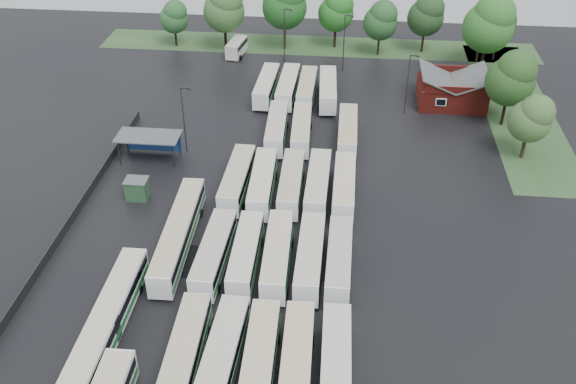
# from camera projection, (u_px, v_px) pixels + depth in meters

# --- Properties ---
(ground) EXTENTS (160.00, 160.00, 0.00)m
(ground) POSITION_uv_depth(u_px,v_px,m) (257.00, 276.00, 65.54)
(ground) COLOR black
(ground) RESTS_ON ground
(brick_building) EXTENTS (10.07, 8.60, 5.39)m
(brick_building) POSITION_uv_depth(u_px,v_px,m) (452.00, 92.00, 97.81)
(brick_building) COLOR maroon
(brick_building) RESTS_ON ground
(wash_shed) EXTENTS (8.20, 4.20, 3.58)m
(wash_shed) POSITION_uv_depth(u_px,v_px,m) (149.00, 138.00, 83.52)
(wash_shed) COLOR #2D2D30
(wash_shed) RESTS_ON ground
(utility_hut) EXTENTS (2.70, 2.20, 2.62)m
(utility_hut) POSITION_uv_depth(u_px,v_px,m) (137.00, 189.00, 76.57)
(utility_hut) COLOR #24482A
(utility_hut) RESTS_ON ground
(grass_strip_north) EXTENTS (80.00, 10.00, 0.01)m
(grass_strip_north) POSITION_uv_depth(u_px,v_px,m) (317.00, 46.00, 118.91)
(grass_strip_north) COLOR #2E5027
(grass_strip_north) RESTS_ON ground
(grass_strip_east) EXTENTS (10.00, 50.00, 0.01)m
(grass_strip_east) POSITION_uv_depth(u_px,v_px,m) (516.00, 106.00, 98.04)
(grass_strip_east) COLOR #2E5027
(grass_strip_east) RESTS_ON ground
(west_fence) EXTENTS (0.10, 50.00, 1.20)m
(west_fence) POSITION_uv_depth(u_px,v_px,m) (75.00, 213.00, 73.68)
(west_fence) COLOR #2D2D30
(west_fence) RESTS_ON ground
(bus_r1c0) EXTENTS (2.79, 11.85, 3.28)m
(bus_r1c0) POSITION_uv_depth(u_px,v_px,m) (185.00, 352.00, 54.76)
(bus_r1c0) COLOR white
(bus_r1c0) RESTS_ON ground
(bus_r1c1) EXTENTS (2.97, 12.22, 3.38)m
(bus_r1c1) POSITION_uv_depth(u_px,v_px,m) (222.00, 357.00, 54.23)
(bus_r1c1) COLOR white
(bus_r1c1) RESTS_ON ground
(bus_r1c2) EXTENTS (2.86, 12.02, 3.33)m
(bus_r1c2) POSITION_uv_depth(u_px,v_px,m) (260.00, 361.00, 53.90)
(bus_r1c2) COLOR white
(bus_r1c2) RESTS_ON ground
(bus_r1c3) EXTENTS (2.83, 11.94, 3.31)m
(bus_r1c3) POSITION_uv_depth(u_px,v_px,m) (297.00, 362.00, 53.76)
(bus_r1c3) COLOR white
(bus_r1c3) RESTS_ON ground
(bus_r1c4) EXTENTS (2.78, 11.86, 3.28)m
(bus_r1c4) POSITION_uv_depth(u_px,v_px,m) (336.00, 364.00, 53.59)
(bus_r1c4) COLOR white
(bus_r1c4) RESTS_ON ground
(bus_r2c0) EXTENTS (2.82, 11.95, 3.31)m
(bus_r2c0) POSITION_uv_depth(u_px,v_px,m) (214.00, 253.00, 65.77)
(bus_r2c0) COLOR white
(bus_r2c0) RESTS_ON ground
(bus_r2c1) EXTENTS (2.64, 11.57, 3.21)m
(bus_r2c1) POSITION_uv_depth(u_px,v_px,m) (246.00, 254.00, 65.73)
(bus_r2c1) COLOR white
(bus_r2c1) RESTS_ON ground
(bus_r2c2) EXTENTS (2.94, 12.12, 3.35)m
(bus_r2c2) POSITION_uv_depth(u_px,v_px,m) (277.00, 255.00, 65.47)
(bus_r2c2) COLOR white
(bus_r2c2) RESTS_ON ground
(bus_r2c3) EXTENTS (2.54, 11.88, 3.31)m
(bus_r2c3) POSITION_uv_depth(u_px,v_px,m) (310.00, 257.00, 65.25)
(bus_r2c3) COLOR white
(bus_r2c3) RESTS_ON ground
(bus_r2c4) EXTENTS (2.50, 11.49, 3.19)m
(bus_r2c4) POSITION_uv_depth(u_px,v_px,m) (339.00, 260.00, 64.99)
(bus_r2c4) COLOR white
(bus_r2c4) RESTS_ON ground
(bus_r3c0) EXTENTS (2.78, 12.19, 3.38)m
(bus_r3c0) POSITION_uv_depth(u_px,v_px,m) (237.00, 179.00, 77.36)
(bus_r3c0) COLOR white
(bus_r3c0) RESTS_ON ground
(bus_r3c1) EXTENTS (2.96, 12.22, 3.38)m
(bus_r3c1) POSITION_uv_depth(u_px,v_px,m) (262.00, 183.00, 76.67)
(bus_r3c1) COLOR white
(bus_r3c1) RESTS_ON ground
(bus_r3c2) EXTENTS (2.73, 11.88, 3.29)m
(bus_r3c2) POSITION_uv_depth(u_px,v_px,m) (291.00, 183.00, 76.72)
(bus_r3c2) COLOR white
(bus_r3c2) RESTS_ON ground
(bus_r3c3) EXTENTS (2.65, 12.03, 3.34)m
(bus_r3c3) POSITION_uv_depth(u_px,v_px,m) (318.00, 184.00, 76.55)
(bus_r3c3) COLOR white
(bus_r3c3) RESTS_ON ground
(bus_r3c4) EXTENTS (2.53, 11.84, 3.30)m
(bus_r3c4) POSITION_uv_depth(u_px,v_px,m) (344.00, 186.00, 76.11)
(bus_r3c4) COLOR white
(bus_r3c4) RESTS_ON ground
(bus_r4c1) EXTENTS (3.00, 11.95, 3.30)m
(bus_r4c1) POSITION_uv_depth(u_px,v_px,m) (277.00, 128.00, 88.23)
(bus_r4c1) COLOR white
(bus_r4c1) RESTS_ON ground
(bus_r4c2) EXTENTS (2.95, 11.77, 3.25)m
(bus_r4c2) POSITION_uv_depth(u_px,v_px,m) (301.00, 129.00, 88.04)
(bus_r4c2) COLOR white
(bus_r4c2) RESTS_ON ground
(bus_r4c4) EXTENTS (2.60, 11.87, 3.30)m
(bus_r4c4) POSITION_uv_depth(u_px,v_px,m) (348.00, 132.00, 87.41)
(bus_r4c4) COLOR white
(bus_r4c4) RESTS_ON ground
(bus_r5c0) EXTENTS (2.85, 11.97, 3.31)m
(bus_r5c0) POSITION_uv_depth(u_px,v_px,m) (267.00, 86.00, 99.80)
(bus_r5c0) COLOR white
(bus_r5c0) RESTS_ON ground
(bus_r5c1) EXTENTS (2.78, 12.16, 3.37)m
(bus_r5c1) POSITION_uv_depth(u_px,v_px,m) (288.00, 87.00, 99.43)
(bus_r5c1) COLOR white
(bus_r5c1) RESTS_ON ground
(bus_r5c2) EXTENTS (2.54, 11.52, 3.20)m
(bus_r5c2) POSITION_uv_depth(u_px,v_px,m) (307.00, 88.00, 99.17)
(bus_r5c2) COLOR white
(bus_r5c2) RESTS_ON ground
(bus_r5c3) EXTENTS (3.18, 12.24, 3.38)m
(bus_r5c3) POSITION_uv_depth(u_px,v_px,m) (328.00, 90.00, 98.58)
(bus_r5c3) COLOR white
(bus_r5c3) RESTS_ON ground
(artic_bus_west_b) EXTENTS (2.98, 17.72, 3.28)m
(artic_bus_west_b) POSITION_uv_depth(u_px,v_px,m) (179.00, 233.00, 68.53)
(artic_bus_west_b) COLOR white
(artic_bus_west_b) RESTS_ON ground
(artic_bus_west_c) EXTENTS (2.58, 17.53, 3.25)m
(artic_bus_west_c) POSITION_uv_depth(u_px,v_px,m) (108.00, 321.00, 57.83)
(artic_bus_west_c) COLOR white
(artic_bus_west_c) RESTS_ON ground
(minibus) EXTENTS (3.13, 6.51, 2.73)m
(minibus) POSITION_uv_depth(u_px,v_px,m) (237.00, 47.00, 114.16)
(minibus) COLOR silver
(minibus) RESTS_ON ground
(tree_north_0) EXTENTS (5.23, 5.23, 8.66)m
(tree_north_0) POSITION_uv_depth(u_px,v_px,m) (174.00, 16.00, 115.71)
(tree_north_0) COLOR black
(tree_north_0) RESTS_ON ground
(tree_north_1) EXTENTS (7.32, 7.32, 12.13)m
(tree_north_1) POSITION_uv_depth(u_px,v_px,m) (225.00, 8.00, 112.74)
(tree_north_1) COLOR black
(tree_north_1) RESTS_ON ground
(tree_north_2) EXTENTS (7.96, 7.96, 13.18)m
(tree_north_2) POSITION_uv_depth(u_px,v_px,m) (285.00, 3.00, 112.91)
(tree_north_2) COLOR #372012
(tree_north_2) RESTS_ON ground
(tree_north_3) EXTENTS (6.40, 6.40, 10.60)m
(tree_north_3) POSITION_uv_depth(u_px,v_px,m) (337.00, 11.00, 114.51)
(tree_north_3) COLOR black
(tree_north_3) RESTS_ON ground
(tree_north_4) EXTENTS (6.03, 6.03, 9.99)m
(tree_north_4) POSITION_uv_depth(u_px,v_px,m) (381.00, 20.00, 111.52)
(tree_north_4) COLOR black
(tree_north_4) RESTS_ON ground
(tree_north_5) EXTENTS (6.45, 6.45, 10.68)m
(tree_north_5) POSITION_uv_depth(u_px,v_px,m) (427.00, 15.00, 112.57)
(tree_north_5) COLOR black
(tree_north_5) RESTS_ON ground
(tree_north_6) EXTENTS (5.67, 5.67, 9.39)m
(tree_north_6) POSITION_uv_depth(u_px,v_px,m) (500.00, 26.00, 110.08)
(tree_north_6) COLOR black
(tree_north_6) RESTS_ON ground
(tree_east_0) EXTENTS (5.58, 5.55, 9.20)m
(tree_east_0) POSITION_uv_depth(u_px,v_px,m) (532.00, 118.00, 81.85)
(tree_east_0) COLOR #2F241A
(tree_east_0) RESTS_ON ground
(tree_east_1) EXTENTS (6.90, 6.90, 11.43)m
(tree_east_1) POSITION_uv_depth(u_px,v_px,m) (512.00, 78.00, 88.85)
(tree_east_1) COLOR black
(tree_east_1) RESTS_ON ground
(tree_east_2) EXTENTS (4.54, 4.52, 7.48)m
(tree_east_2) POSITION_uv_depth(u_px,v_px,m) (518.00, 73.00, 96.57)
(tree_east_2) COLOR black
(tree_east_2) RESTS_ON ground
(tree_east_3) EXTENTS (8.28, 8.28, 13.71)m
(tree_east_3) POSITION_uv_depth(u_px,v_px,m) (490.00, 23.00, 103.12)
(tree_east_3) COLOR black
(tree_east_3) RESTS_ON ground
(tree_east_4) EXTENTS (5.32, 5.32, 8.80)m
(tree_east_4) POSITION_uv_depth(u_px,v_px,m) (483.00, 30.00, 109.44)
(tree_east_4) COLOR #302014
(tree_east_4) RESTS_ON ground
(lamp_post_ne) EXTENTS (1.41, 0.27, 9.17)m
(lamp_post_ne) POSITION_uv_depth(u_px,v_px,m) (409.00, 80.00, 93.13)
(lamp_post_ne) COLOR #2D2D30
(lamp_post_ne) RESTS_ON ground
(lamp_post_nw) EXTENTS (1.43, 0.28, 9.28)m
(lamp_post_nw) POSITION_uv_depth(u_px,v_px,m) (184.00, 115.00, 83.78)
(lamp_post_nw) COLOR #2D2D30
(lamp_post_nw) RESTS_ON ground
(lamp_post_back_w) EXTENTS (1.47, 0.29, 9.55)m
(lamp_post_back_w) POSITION_uv_depth(u_px,v_px,m) (285.00, 32.00, 109.10)
(lamp_post_back_w) COLOR #2D2D30
(lamp_post_back_w) RESTS_ON ground
(lamp_post_back_e) EXTENTS (1.49, 0.29, 9.68)m
(lamp_post_back_e) POSITION_uv_depth(u_px,v_px,m) (345.00, 39.00, 106.13)
(lamp_post_back_e) COLOR #2D2D30
(lamp_post_back_e) RESTS_ON ground
(puddle_2) EXTENTS (5.56, 5.56, 0.01)m
(puddle_2) POSITION_uv_depth(u_px,v_px,m) (183.00, 261.00, 67.53)
(puddle_2) COLOR black
(puddle_2) RESTS_ON ground
(puddle_3) EXTENTS (4.77, 4.77, 0.01)m
(puddle_3) POSITION_uv_depth(u_px,v_px,m) (309.00, 295.00, 63.18)
(puddle_3) COLOR black
(puddle_3) RESTS_ON ground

